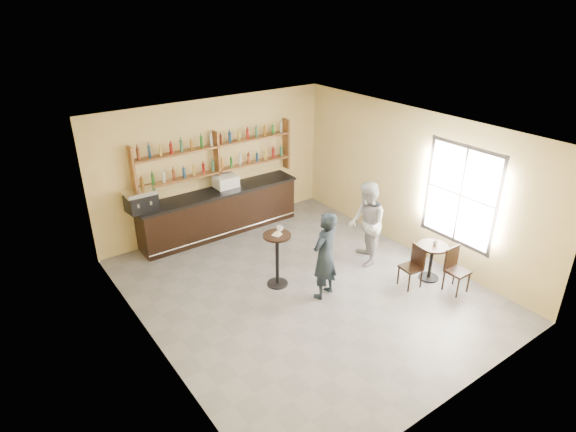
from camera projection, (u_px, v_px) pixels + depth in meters
floor at (303, 289)px, 9.59m from camera, size 7.00×7.00×0.00m
ceiling at (306, 132)px, 8.21m from camera, size 7.00×7.00×0.00m
wall_back at (215, 165)px, 11.46m from camera, size 7.00×0.00×7.00m
wall_front at (466, 309)px, 6.33m from camera, size 7.00×0.00×7.00m
wall_left at (148, 266)px, 7.31m from camera, size 0.00×7.00×7.00m
wall_right at (413, 182)px, 10.48m from camera, size 0.00×7.00×7.00m
window_pane at (461, 195)px, 9.56m from camera, size 0.00×2.00×2.00m
window_frame at (460, 195)px, 9.55m from camera, size 0.04×1.70×2.10m
shelf_unit at (217, 158)px, 11.28m from camera, size 4.00×0.26×1.40m
liquor_bottles at (217, 152)px, 11.20m from camera, size 3.68×0.10×1.00m
bar_counter at (220, 212)px, 11.59m from camera, size 4.03×0.79×1.09m
espresso_machine at (141, 200)px, 10.28m from camera, size 0.68×0.47×0.45m
pastry_case at (226, 183)px, 11.39m from camera, size 0.58×0.48×0.33m
pedestal_table at (277, 260)px, 9.50m from camera, size 0.72×0.72×1.13m
napkin at (277, 235)px, 9.26m from camera, size 0.22×0.22×0.00m
donut at (278, 233)px, 9.24m from camera, size 0.14×0.14×0.05m
cup_pedestal at (280, 228)px, 9.38m from camera, size 0.14×0.14×0.10m
man_main at (325, 256)px, 9.03m from camera, size 0.74×0.59×1.77m
cafe_table at (431, 262)px, 9.79m from camera, size 0.79×0.79×0.77m
cup_cafe at (435, 243)px, 9.63m from camera, size 0.13×0.13×0.10m
chair_west at (411, 267)px, 9.51m from camera, size 0.41×0.41×0.86m
chair_south at (458, 271)px, 9.35m from camera, size 0.39×0.39×0.91m
patron_second at (366, 224)px, 10.15m from camera, size 1.06×1.13×1.84m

